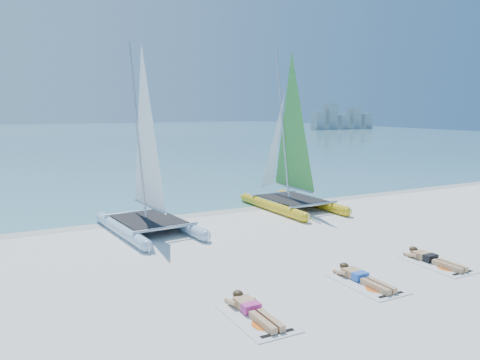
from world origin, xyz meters
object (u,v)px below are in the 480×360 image
object	(u,v)px
sunbather_c	(432,258)
towel_c	(437,264)
towel_b	(367,284)
sunbather_b	(361,277)
sunbather_a	(252,309)
catamaran_blue	(146,173)
catamaran_yellow	(286,157)
towel_a	(257,318)

from	to	relation	value
sunbather_c	towel_c	bearing A→B (deg)	-90.00
towel_b	sunbather_b	distance (m)	0.22
sunbather_a	sunbather_c	size ratio (longest dim) A/B	1.00
catamaran_blue	catamaran_yellow	bearing A→B (deg)	4.75
catamaran_yellow	towel_c	distance (m)	8.34
towel_b	sunbather_c	size ratio (longest dim) A/B	1.07
towel_c	catamaran_yellow	bearing A→B (deg)	86.42
towel_a	towel_b	world-z (taller)	same
sunbather_a	towel_b	size ratio (longest dim) A/B	0.93
catamaran_yellow	sunbather_b	bearing A→B (deg)	-112.66
catamaran_yellow	sunbather_c	distance (m)	8.12
towel_b	sunbather_c	bearing A→B (deg)	8.40
catamaran_blue	sunbather_c	distance (m)	9.01
catamaran_blue	towel_c	distance (m)	9.18
catamaran_blue	towel_b	size ratio (longest dim) A/B	3.52
sunbather_b	sunbather_c	distance (m)	2.62
sunbather_a	towel_b	distance (m)	3.16
sunbather_a	sunbather_b	bearing A→B (deg)	6.52
catamaran_blue	sunbather_b	distance (m)	7.79
catamaran_yellow	towel_a	bearing A→B (deg)	-127.58
catamaran_blue	sunbather_c	xyz separation A→B (m)	(5.73, -6.71, -1.83)
towel_b	sunbather_c	distance (m)	2.64
catamaran_blue	towel_a	distance (m)	7.70
towel_a	towel_b	size ratio (longest dim) A/B	1.00
catamaran_blue	catamaran_yellow	xyz separation A→B (m)	(6.23, 1.15, 0.16)
catamaran_blue	sunbather_c	size ratio (longest dim) A/B	3.77
towel_a	sunbather_c	xyz separation A→B (m)	(5.76, 0.75, 0.11)
towel_a	sunbather_a	distance (m)	0.22
sunbather_c	catamaran_blue	bearing A→B (deg)	130.49
towel_b	catamaran_blue	bearing A→B (deg)	113.73
catamaran_yellow	towel_a	distance (m)	10.85
sunbather_c	towel_b	bearing A→B (deg)	-171.60
catamaran_yellow	sunbather_a	distance (m)	10.68
towel_c	sunbather_c	world-z (taller)	sunbather_c
towel_b	towel_c	distance (m)	2.62
sunbather_a	sunbather_b	xyz separation A→B (m)	(3.15, 0.36, 0.00)
sunbather_b	towel_b	bearing A→B (deg)	-90.00
catamaran_yellow	towel_c	world-z (taller)	catamaran_yellow
towel_c	towel_b	bearing A→B (deg)	-175.76
catamaran_yellow	sunbather_c	xyz separation A→B (m)	(-0.50, -7.86, -1.98)
sunbather_a	catamaran_blue	bearing A→B (deg)	89.74
towel_a	sunbather_c	size ratio (longest dim) A/B	1.07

